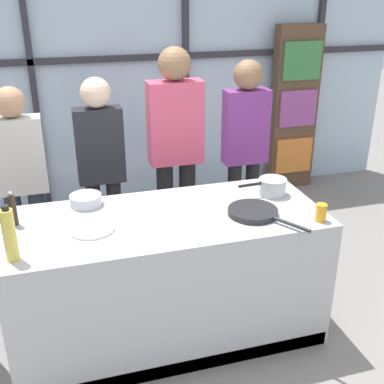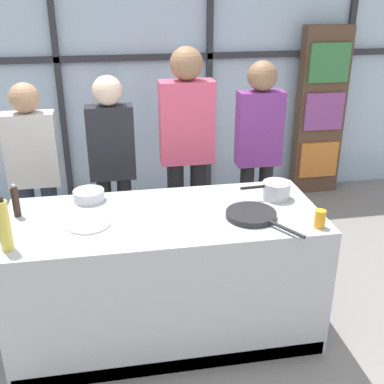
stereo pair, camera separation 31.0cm
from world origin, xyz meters
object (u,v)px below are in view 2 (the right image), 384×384
spectator_far_left (34,170)px  spectator_center_left (112,161)px  mixing_bowl (89,195)px  pepper_grinder (16,201)px  spectator_far_right (258,147)px  juice_glass_near (320,219)px  spectator_center_right (187,145)px  frying_pan (252,215)px  white_plate (89,224)px  oil_bottle (4,225)px  saucepan (276,190)px

spectator_far_left → spectator_center_left: 0.60m
mixing_bowl → spectator_far_left: bearing=125.0°
spectator_far_left → pepper_grinder: (-0.01, -0.77, 0.09)m
spectator_far_left → spectator_far_right: spectator_far_right is taller
spectator_center_left → spectator_far_right: bearing=-180.0°
juice_glass_near → spectator_center_right: bearing=115.7°
pepper_grinder → frying_pan: bearing=-10.9°
spectator_center_left → white_plate: bearing=80.2°
oil_bottle → spectator_center_left: bearing=63.4°
spectator_center_right → white_plate: 1.24m
oil_bottle → juice_glass_near: size_ratio=2.85×
spectator_far_left → spectator_center_right: size_ratio=0.87×
frying_pan → saucepan: (0.24, 0.26, 0.04)m
saucepan → frying_pan: bearing=-133.5°
spectator_center_right → juice_glass_near: 1.38m
pepper_grinder → spectator_far_left: bearing=89.3°
spectator_center_left → white_plate: (-0.17, -0.97, -0.04)m
spectator_center_left → white_plate: size_ratio=6.07×
spectator_center_right → pepper_grinder: bearing=32.7°
spectator_center_left → juice_glass_near: (1.19, -1.24, 0.00)m
mixing_bowl → oil_bottle: bearing=-126.3°
spectator_far_right → white_plate: 1.67m
spectator_far_left → saucepan: 1.85m
spectator_far_left → oil_bottle: spectator_far_left is taller
saucepan → pepper_grinder: pepper_grinder is taller
spectator_far_right → pepper_grinder: size_ratio=7.72×
oil_bottle → pepper_grinder: (-0.01, 0.42, -0.05)m
spectator_far_right → mixing_bowl: 1.49m
spectator_far_left → spectator_center_left: (0.60, 0.00, 0.04)m
spectator_center_left → white_plate: spectator_center_left is taller
spectator_center_left → spectator_center_right: size_ratio=0.89×
white_plate → spectator_center_right: bearing=51.8°
spectator_center_right → white_plate: bearing=51.8°
spectator_far_right → white_plate: spectator_far_right is taller
pepper_grinder → juice_glass_near: pepper_grinder is taller
spectator_far_left → pepper_grinder: spectator_far_left is taller
white_plate → juice_glass_near: size_ratio=2.40×
saucepan → mixing_bowl: size_ratio=1.69×
spectator_far_left → mixing_bowl: (0.43, -0.61, 0.02)m
saucepan → spectator_far_left: bearing=154.6°
oil_bottle → spectator_far_left: bearing=90.0°
spectator_center_right → pepper_grinder: (-1.20, -0.77, -0.05)m
spectator_center_right → juice_glass_near: (0.60, -1.24, -0.10)m
spectator_center_right → spectator_far_right: (0.60, 0.00, -0.05)m
spectator_far_left → juice_glass_near: 2.18m
spectator_far_right → spectator_center_left: bearing=0.0°
white_plate → spectator_center_left: bearing=80.2°
spectator_far_left → saucepan: bearing=154.6°
juice_glass_near → frying_pan: bearing=152.1°
spectator_far_left → juice_glass_near: size_ratio=14.29×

